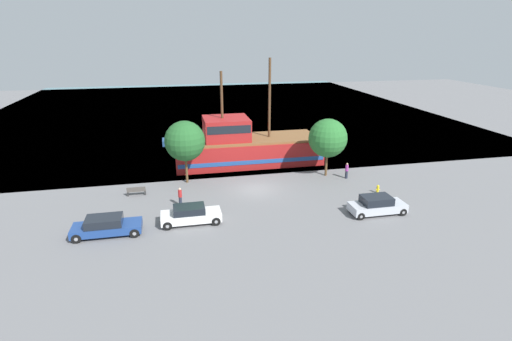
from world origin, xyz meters
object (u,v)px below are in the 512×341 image
moored_boat_dockside (190,139)px  pedestrian_walking_far (347,171)px  parked_car_curb_rear (191,215)px  parked_car_curb_front (377,205)px  parked_car_curb_mid (106,226)px  pirate_ship (246,146)px  bench_promenade_east (136,191)px  fire_hydrant (378,189)px  pedestrian_walking_near (180,197)px

moored_boat_dockside → pedestrian_walking_far: (14.85, -17.11, 0.22)m
parked_car_curb_rear → pedestrian_walking_far: (16.12, 6.93, 0.10)m
parked_car_curb_front → parked_car_curb_rear: size_ratio=0.99×
parked_car_curb_mid → pirate_ship: bearing=48.2°
pirate_ship → parked_car_curb_front: 17.58m
pirate_ship → bench_promenade_east: pirate_ship is taller
pirate_ship → moored_boat_dockside: pirate_ship is taller
parked_car_curb_front → fire_hydrant: bearing=60.7°
parked_car_curb_rear → pedestrian_walking_near: 3.64m
pedestrian_walking_far → pirate_ship: bearing=141.3°
pirate_ship → parked_car_curb_rear: size_ratio=3.80×
pedestrian_walking_far → parked_car_curb_front: bearing=-97.5°
fire_hydrant → bench_promenade_east: 22.24m
moored_boat_dockside → parked_car_curb_mid: 25.76m
parked_car_curb_mid → fire_hydrant: parked_car_curb_mid is taller
fire_hydrant → parked_car_curb_mid: bearing=-172.0°
parked_car_curb_front → parked_car_curb_mid: size_ratio=0.93×
pirate_ship → pedestrian_walking_far: 11.67m
bench_promenade_east → parked_car_curb_rear: bearing=-55.9°
parked_car_curb_mid → bench_promenade_east: parked_car_curb_mid is taller
moored_boat_dockside → parked_car_curb_mid: bearing=-106.8°
pirate_ship → parked_car_curb_mid: pirate_ship is taller
parked_car_curb_mid → bench_promenade_east: bearing=77.5°
bench_promenade_east → pedestrian_walking_near: (3.86, -3.14, 0.39)m
parked_car_curb_front → pedestrian_walking_far: size_ratio=2.80×
pedestrian_walking_near → bench_promenade_east: bearing=140.9°
moored_boat_dockside → parked_car_curb_rear: bearing=-93.0°
moored_boat_dockside → parked_car_curb_mid: (-7.44, -24.66, 0.10)m
moored_boat_dockside → parked_car_curb_rear: (-1.28, -24.04, 0.11)m
pedestrian_walking_near → fire_hydrant: bearing=-2.9°
fire_hydrant → bench_promenade_east: size_ratio=0.46×
parked_car_curb_mid → pedestrian_walking_far: 23.53m
moored_boat_dockside → parked_car_curb_front: (13.75, -25.47, 0.13)m
moored_boat_dockside → bench_promenade_east: bearing=-108.5°
pirate_ship → parked_car_curb_front: size_ratio=3.85×
fire_hydrant → pedestrian_walking_far: bearing=105.8°
parked_car_curb_front → pedestrian_walking_far: bearing=82.5°
parked_car_curb_rear → parked_car_curb_mid: bearing=-174.3°
parked_car_curb_front → parked_car_curb_rear: parked_car_curb_front is taller
parked_car_curb_rear → pedestrian_walking_far: 17.55m
parked_car_curb_front → pedestrian_walking_near: (-15.71, 5.00, 0.09)m
pedestrian_walking_far → bench_promenade_east: bearing=-179.4°
pirate_ship → pedestrian_walking_near: bearing=-126.1°
bench_promenade_east → pedestrian_walking_near: bearing=-39.1°
pirate_ship → parked_car_curb_mid: bearing=-131.8°
parked_car_curb_mid → pedestrian_walking_near: (5.49, 4.19, 0.12)m
parked_car_curb_mid → pedestrian_walking_near: 6.90m
pirate_ship → fire_hydrant: (10.27, -11.52, -1.51)m
parked_car_curb_rear → pirate_ship: bearing=63.6°
parked_car_curb_rear → pedestrian_walking_near: pedestrian_walking_near is taller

